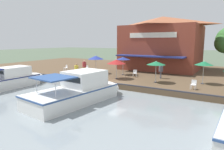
{
  "coord_description": "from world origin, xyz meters",
  "views": [
    {
      "loc": [
        17.13,
        10.56,
        4.88
      ],
      "look_at": [
        -1.0,
        -0.56,
        1.3
      ],
      "focal_mm": 32.0,
      "sensor_mm": 36.0,
      "label": 1
    }
  ],
  "objects": [
    {
      "name": "ground_plane",
      "position": [
        0.0,
        0.0,
        0.0
      ],
      "size": [
        220.0,
        220.0,
        0.0
      ],
      "primitive_type": "plane",
      "color": "#4C5B47"
    },
    {
      "name": "cafe_chair_beside_entrance",
      "position": [
        -5.43,
        -7.61,
        1.08
      ],
      "size": [
        0.47,
        0.47,
        0.85
      ],
      "color": "white",
      "rests_on": "quay_deck"
    },
    {
      "name": "patio_umbrella_by_entrance",
      "position": [
        -4.74,
        8.02,
        2.71
      ],
      "size": [
        1.78,
        1.78,
        2.36
      ],
      "color": "#B7B7B7",
      "rests_on": "quay_deck"
    },
    {
      "name": "cafe_chair_back_row_seat",
      "position": [
        -1.75,
        7.64,
        1.08
      ],
      "size": [
        0.47,
        0.47,
        0.85
      ],
      "color": "white",
      "rests_on": "quay_deck"
    },
    {
      "name": "waterfront_restaurant",
      "position": [
        -13.96,
        0.67,
        4.69
      ],
      "size": [
        10.94,
        11.7,
        8.07
      ],
      "color": "brown",
      "rests_on": "quay_deck"
    },
    {
      "name": "motorboat_fourth_along",
      "position": [
        5.11,
        -9.5,
        0.89
      ],
      "size": [
        8.76,
        2.78,
        2.17
      ],
      "color": "white",
      "rests_on": "river_water"
    },
    {
      "name": "patio_umbrella_mid_patio_left",
      "position": [
        -2.64,
        -0.96,
        2.6
      ],
      "size": [
        2.13,
        2.13,
        2.29
      ],
      "color": "#B7B7B7",
      "rests_on": "quay_deck"
    },
    {
      "name": "cafe_chair_far_corner_seat",
      "position": [
        -4.28,
        -10.57,
        1.08
      ],
      "size": [
        0.53,
        0.53,
        0.85
      ],
      "color": "white",
      "rests_on": "quay_deck"
    },
    {
      "name": "person_at_quay_edge",
      "position": [
        -3.64,
        -6.54,
        1.75
      ],
      "size": [
        0.51,
        0.51,
        1.81
      ],
      "color": "gold",
      "rests_on": "quay_deck"
    },
    {
      "name": "quay_deck",
      "position": [
        -11.0,
        0.0,
        0.3
      ],
      "size": [
        22.0,
        56.0,
        0.6
      ],
      "primitive_type": "cube",
      "color": "brown",
      "rests_on": "ground"
    },
    {
      "name": "patio_umbrella_back_row",
      "position": [
        -2.93,
        3.66,
        2.66
      ],
      "size": [
        1.94,
        1.94,
        2.29
      ],
      "color": "#B7B7B7",
      "rests_on": "quay_deck"
    },
    {
      "name": "cafe_chair_mid_patio",
      "position": [
        -4.99,
        0.3,
        1.08
      ],
      "size": [
        0.54,
        0.54,
        0.85
      ],
      "color": "white",
      "rests_on": "quay_deck"
    },
    {
      "name": "person_mid_patio",
      "position": [
        -5.47,
        3.39,
        1.67
      ],
      "size": [
        0.48,
        0.48,
        1.71
      ],
      "color": "#4C4C56",
      "rests_on": "quay_deck"
    },
    {
      "name": "quay_edge_fender",
      "position": [
        -0.1,
        0.0,
        0.65
      ],
      "size": [
        0.2,
        50.4,
        0.1
      ],
      "primitive_type": "cube",
      "color": "#2D2D33",
      "rests_on": "quay_deck"
    },
    {
      "name": "patio_umbrella_near_quay_edge",
      "position": [
        -5.51,
        -1.66,
        2.73
      ],
      "size": [
        1.85,
        1.85,
        2.34
      ],
      "color": "#B7B7B7",
      "rests_on": "quay_deck"
    },
    {
      "name": "motorboat_mid_row",
      "position": [
        4.82,
        0.09,
        0.94
      ],
      "size": [
        9.05,
        4.01,
        2.42
      ],
      "color": "white",
      "rests_on": "river_water"
    },
    {
      "name": "patio_umbrella_mid_patio_right",
      "position": [
        -4.54,
        -5.28,
        2.76
      ],
      "size": [
        2.11,
        2.11,
        2.44
      ],
      "color": "#B7B7B7",
      "rests_on": "quay_deck"
    },
    {
      "name": "person_near_entrance",
      "position": [
        -0.68,
        -5.31,
        1.67
      ],
      "size": [
        0.48,
        0.48,
        1.71
      ],
      "color": "#337547",
      "rests_on": "quay_deck"
    }
  ]
}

